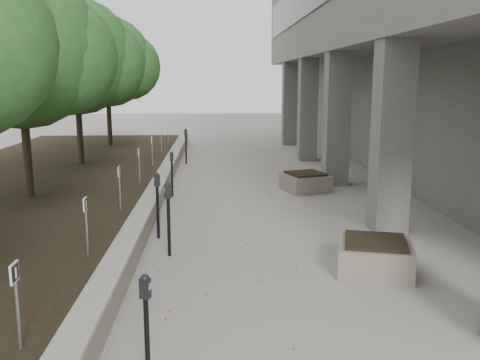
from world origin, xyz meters
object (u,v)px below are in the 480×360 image
object	(u,v)px
parking_meter_5	(186,146)
parking_meter_2	(169,219)
crabapple_tree_4	(77,82)
planter_back	(305,182)
planter_front	(375,256)
crabapple_tree_5	(107,81)
parking_meter_4	(172,174)
crabapple_tree_3	(22,83)
parking_meter_3	(158,205)
parking_meter_1	(147,331)

from	to	relation	value
parking_meter_5	parking_meter_2	bearing A→B (deg)	-89.15
crabapple_tree_4	planter_back	world-z (taller)	crabapple_tree_4
planter_front	parking_meter_2	bearing A→B (deg)	164.73
crabapple_tree_5	parking_meter_4	bearing A→B (deg)	-68.51
crabapple_tree_3	parking_meter_5	size ratio (longest dim) A/B	4.00
parking_meter_5	parking_meter_3	bearing A→B (deg)	-90.91
crabapple_tree_5	parking_meter_5	bearing A→B (deg)	-40.07
crabapple_tree_3	parking_meter_1	bearing A→B (deg)	-63.48
crabapple_tree_3	parking_meter_3	bearing A→B (deg)	-34.84
parking_meter_1	parking_meter_4	world-z (taller)	parking_meter_4
parking_meter_2	parking_meter_3	distance (m)	1.16
crabapple_tree_3	parking_meter_4	xyz separation A→B (m)	(3.33, 1.54, -2.49)
crabapple_tree_3	parking_meter_4	size ratio (longest dim) A/B	4.34
parking_meter_2	planter_back	distance (m)	6.54
planter_front	crabapple_tree_3	bearing A→B (deg)	148.50
parking_meter_3	parking_meter_5	distance (m)	9.46
crabapple_tree_3	parking_meter_1	world-z (taller)	crabapple_tree_3
crabapple_tree_5	planter_front	world-z (taller)	crabapple_tree_5
parking_meter_1	planter_front	bearing A→B (deg)	60.34
parking_meter_3	planter_back	size ratio (longest dim) A/B	1.18
parking_meter_2	planter_back	size ratio (longest dim) A/B	1.19
crabapple_tree_4	parking_meter_2	xyz separation A→B (m)	(3.67, -8.45, -2.43)
parking_meter_5	planter_front	xyz separation A→B (m)	(3.78, -11.54, -0.40)
parking_meter_2	parking_meter_3	xyz separation A→B (m)	(-0.32, 1.12, -0.01)
crabapple_tree_3	planter_back	bearing A→B (deg)	16.25
crabapple_tree_3	parking_meter_4	bearing A→B (deg)	24.88
parking_meter_3	parking_meter_5	size ratio (longest dim) A/B	1.01
parking_meter_1	parking_meter_2	distance (m)	4.16
crabapple_tree_4	crabapple_tree_5	bearing A→B (deg)	90.00
crabapple_tree_3	parking_meter_1	distance (m)	8.85
parking_meter_2	parking_meter_5	bearing A→B (deg)	71.36
crabapple_tree_3	planter_front	distance (m)	8.91
crabapple_tree_5	parking_meter_4	size ratio (longest dim) A/B	4.34
parking_meter_3	planter_front	bearing A→B (deg)	-47.57
parking_meter_2	parking_meter_4	distance (m)	5.00
parking_meter_2	parking_meter_5	distance (m)	10.58
crabapple_tree_5	planter_back	distance (m)	11.03
crabapple_tree_3	parking_meter_3	world-z (taller)	crabapple_tree_3
parking_meter_5	planter_back	xyz separation A→B (m)	(3.72, -5.05, -0.41)
parking_meter_4	parking_meter_2	bearing A→B (deg)	-92.26
parking_meter_3	parking_meter_4	distance (m)	3.87
crabapple_tree_3	planter_front	size ratio (longest dim) A/B	4.54
parking_meter_3	planter_back	distance (m)	5.83
crabapple_tree_4	crabapple_tree_5	distance (m)	5.00
parking_meter_5	planter_front	size ratio (longest dim) A/B	1.14
crabapple_tree_3	parking_meter_2	distance (m)	5.59
parking_meter_4	planter_back	distance (m)	3.86
crabapple_tree_3	parking_meter_1	xyz separation A→B (m)	(3.79, -7.60, -2.50)
crabapple_tree_3	parking_meter_2	size ratio (longest dim) A/B	3.94
crabapple_tree_3	crabapple_tree_5	size ratio (longest dim) A/B	1.00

